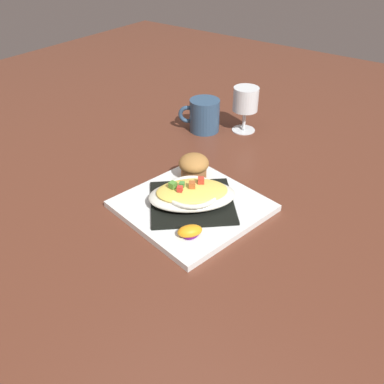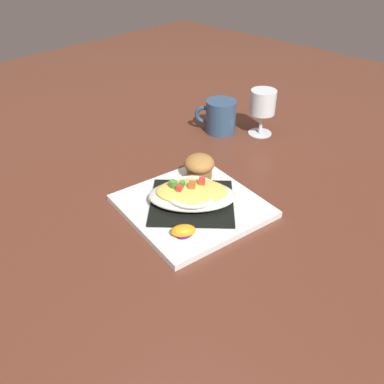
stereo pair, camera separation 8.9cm
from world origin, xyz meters
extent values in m
plane|color=brown|center=(0.00, 0.00, 0.00)|extent=(2.60, 2.60, 0.00)
cube|color=white|center=(0.00, 0.00, 0.01)|extent=(0.32, 0.32, 0.01)
cube|color=black|center=(0.00, 0.00, 0.02)|extent=(0.24, 0.24, 0.01)
ellipsoid|color=silver|center=(0.00, 0.00, 0.03)|extent=(0.22, 0.21, 0.03)
torus|color=silver|center=(0.00, 0.00, 0.05)|extent=(0.17, 0.17, 0.01)
ellipsoid|color=#F0D25A|center=(0.00, 0.00, 0.05)|extent=(0.18, 0.17, 0.02)
cube|color=red|center=(-0.01, -0.03, 0.06)|extent=(0.01, 0.01, 0.01)
cube|color=#49943E|center=(-0.02, -0.01, 0.06)|extent=(0.01, 0.01, 0.01)
cube|color=#B95D2A|center=(0.00, 0.00, 0.06)|extent=(0.02, 0.02, 0.01)
cube|color=#B65133|center=(0.00, 0.00, 0.06)|extent=(0.01, 0.01, 0.01)
cube|color=#549737|center=(-0.03, -0.02, 0.06)|extent=(0.01, 0.01, 0.01)
cube|color=red|center=(0.01, 0.03, 0.06)|extent=(0.02, 0.02, 0.01)
cylinder|color=#A96B3B|center=(-0.06, 0.09, 0.03)|extent=(0.06, 0.06, 0.03)
ellipsoid|color=#A57238|center=(-0.06, 0.09, 0.05)|extent=(0.07, 0.07, 0.04)
ellipsoid|color=#4C0F23|center=(-0.06, 0.09, 0.06)|extent=(0.03, 0.03, 0.01)
ellipsoid|color=#53116A|center=(0.06, -0.08, 0.02)|extent=(0.05, 0.06, 0.01)
ellipsoid|color=orange|center=(0.06, -0.09, 0.03)|extent=(0.05, 0.06, 0.02)
cylinder|color=#304E6F|center=(-0.20, 0.33, 0.05)|extent=(0.09, 0.09, 0.09)
torus|color=#304E6F|center=(-0.24, 0.31, 0.05)|extent=(0.05, 0.04, 0.05)
cylinder|color=#4C2D14|center=(-0.20, 0.33, 0.02)|extent=(0.07, 0.07, 0.03)
cylinder|color=white|center=(-0.11, 0.40, 0.00)|extent=(0.07, 0.07, 0.00)
cylinder|color=white|center=(-0.11, 0.40, 0.03)|extent=(0.01, 0.01, 0.06)
cylinder|color=white|center=(-0.11, 0.40, 0.10)|extent=(0.07, 0.07, 0.07)
cylinder|color=silver|center=(-0.11, 0.40, 0.08)|extent=(0.06, 0.06, 0.03)
camera|label=1|loc=(0.43, -0.59, 0.55)|focal=39.01mm
camera|label=2|loc=(0.50, -0.53, 0.55)|focal=39.01mm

